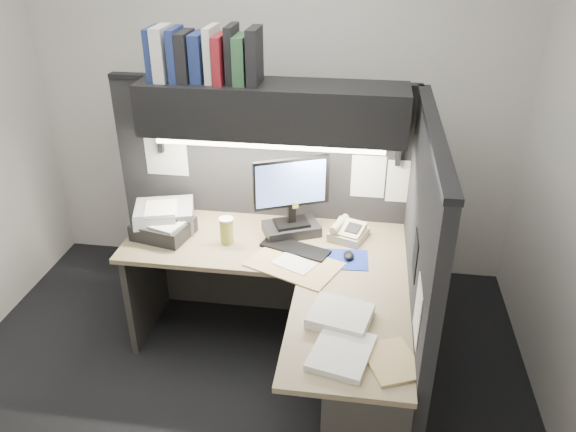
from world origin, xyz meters
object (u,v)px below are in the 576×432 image
object	(u,v)px
overhead_shelf	(272,109)
coffee_cup	(227,231)
desk	(306,344)
printer	(165,217)
notebook_stack	(164,229)
keyboard	(295,248)
telephone	(349,232)
monitor	(291,205)

from	to	relation	value
overhead_shelf	coffee_cup	xyz separation A→B (m)	(-0.25, -0.24, -0.69)
coffee_cup	desk	bearing A→B (deg)	-43.35
printer	overhead_shelf	bearing A→B (deg)	-7.86
coffee_cup	notebook_stack	world-z (taller)	coffee_cup
desk	coffee_cup	xyz separation A→B (m)	(-0.55, 0.52, 0.36)
keyboard	telephone	size ratio (longest dim) A/B	1.96
desk	overhead_shelf	distance (m)	1.33
overhead_shelf	monitor	world-z (taller)	overhead_shelf
keyboard	coffee_cup	bearing A→B (deg)	-164.03
overhead_shelf	telephone	bearing A→B (deg)	-8.99
monitor	keyboard	bearing A→B (deg)	-99.82
telephone	notebook_stack	bearing A→B (deg)	-152.93
coffee_cup	notebook_stack	bearing A→B (deg)	176.74
telephone	printer	size ratio (longest dim) A/B	0.59
monitor	notebook_stack	xyz separation A→B (m)	(-0.78, -0.14, -0.15)
keyboard	overhead_shelf	bearing A→B (deg)	143.22
overhead_shelf	monitor	distance (m)	0.59
keyboard	telephone	xyz separation A→B (m)	(0.30, 0.19, 0.03)
keyboard	coffee_cup	size ratio (longest dim) A/B	2.68
overhead_shelf	coffee_cup	distance (m)	0.77
monitor	notebook_stack	size ratio (longest dim) A/B	1.54
desk	notebook_stack	distance (m)	1.15
coffee_cup	printer	size ratio (longest dim) A/B	0.43
printer	notebook_stack	distance (m)	0.12
notebook_stack	printer	bearing A→B (deg)	104.28
keyboard	desk	bearing A→B (deg)	-55.21
desk	keyboard	distance (m)	0.58
desk	coffee_cup	world-z (taller)	coffee_cup
notebook_stack	keyboard	bearing A→B (deg)	-3.72
desk	coffee_cup	distance (m)	0.84
overhead_shelf	keyboard	size ratio (longest dim) A/B	3.76
keyboard	telephone	bearing A→B (deg)	52.20
monitor	notebook_stack	distance (m)	0.80
desk	telephone	size ratio (longest dim) A/B	8.08
keyboard	printer	world-z (taller)	printer
desk	monitor	size ratio (longest dim) A/B	3.37
keyboard	notebook_stack	distance (m)	0.83
desk	overhead_shelf	size ratio (longest dim) A/B	1.10
overhead_shelf	keyboard	world-z (taller)	overhead_shelf
telephone	printer	distance (m)	1.16
desk	notebook_stack	xyz separation A→B (m)	(-0.95, 0.54, 0.34)
notebook_stack	coffee_cup	bearing A→B (deg)	-3.26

